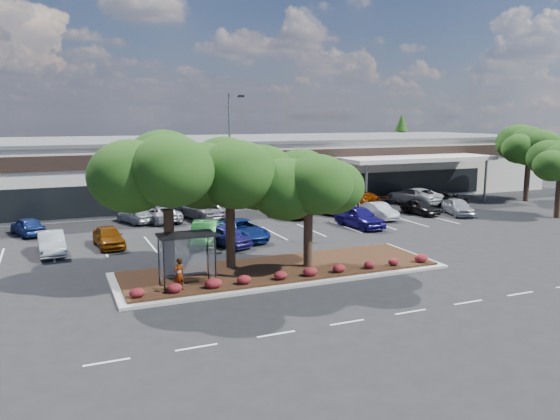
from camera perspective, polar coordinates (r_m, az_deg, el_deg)
name	(u,v)px	position (r m, az deg, el deg)	size (l,w,h in m)	color
ground	(349,288)	(27.74, 7.22, -8.10)	(160.00, 160.00, 0.00)	black
retail_store	(188,168)	(58.51, -9.56, 4.38)	(80.40, 25.20, 6.25)	beige
landscape_island	(281,270)	(30.27, 0.10, -6.25)	(18.00, 6.00, 0.26)	#ADADA7
lane_markings	(269,244)	(36.73, -1.15, -3.58)	(33.12, 20.06, 0.01)	silver
shrub_row	(297,273)	(28.32, 1.77, -6.57)	(17.00, 0.80, 0.50)	maroon
bus_shelter	(186,244)	(27.11, -9.80, -3.53)	(2.75, 1.55, 2.59)	black
island_tree_west	(168,202)	(28.14, -11.63, 0.84)	(7.20, 7.20, 7.89)	#163C13
island_tree_mid	(230,201)	(29.71, -5.25, 0.90)	(6.60, 6.60, 7.32)	#163C13
island_tree_east	(308,208)	(29.86, 2.97, 0.18)	(5.80, 5.80, 6.50)	#163C13
tree_east_near	(560,180)	(51.50, 27.19, 2.85)	(5.60, 5.60, 6.51)	#163C13
tree_east_far	(528,164)	(60.45, 24.50, 4.43)	(6.40, 6.40, 7.62)	#163C13
conifer_north_east	(401,144)	(81.98, 12.51, 6.71)	(3.96, 3.96, 9.00)	#163C13
person_waiting	(179,274)	(26.58, -10.51, -6.62)	(0.58, 0.38, 1.58)	#594C47
light_pole	(231,169)	(42.06, -5.12, 4.33)	(1.43, 0.62, 10.21)	#ADADA7
car_0	(51,243)	(36.80, -22.78, -3.20)	(1.50, 4.29, 1.41)	#ADB4BA
car_1	(109,237)	(37.52, -17.48, -2.68)	(1.63, 4.05, 1.38)	#643003
car_2	(226,236)	(36.23, -5.63, -2.70)	(1.63, 4.06, 1.38)	navy
car_3	(205,233)	(36.86, -7.85, -2.39)	(1.65, 4.73, 1.56)	#18531F
car_4	(243,230)	(38.01, -3.93, -2.07)	(2.33, 5.06, 1.41)	navy
car_5	(359,217)	(42.61, 8.30, -0.71)	(1.93, 4.80, 1.64)	navy
car_6	(379,211)	(46.44, 10.30, -0.08)	(1.44, 4.12, 1.36)	#999FA5
car_7	(420,207)	(49.27, 14.44, 0.31)	(1.58, 3.93, 1.34)	black
car_8	(458,207)	(49.94, 18.10, 0.32)	(1.70, 4.24, 1.44)	#9EA3AB
car_9	(28,226)	(43.39, -24.87, -1.53)	(1.58, 3.92, 1.33)	navy
car_10	(135,215)	(45.40, -14.90, -0.48)	(1.59, 3.96, 1.35)	#A7ACB3
car_11	(160,214)	(45.45, -12.39, -0.37)	(2.25, 4.88, 1.36)	#A1A5AD
car_12	(203,210)	(46.03, -8.06, -0.04)	(2.42, 5.26, 1.46)	slate
car_13	(292,208)	(46.59, 1.26, 0.23)	(1.65, 4.74, 1.56)	maroon
car_14	(331,207)	(47.68, 5.35, 0.35)	(1.56, 4.46, 1.47)	#A5ADB2
car_15	(360,201)	(50.60, 8.40, 0.96)	(2.38, 5.85, 1.70)	#652302
car_16	(414,196)	(54.85, 13.81, 1.43)	(2.73, 5.92, 1.65)	silver
car_17	(441,198)	(54.98, 16.44, 1.19)	(2.29, 4.97, 1.38)	black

